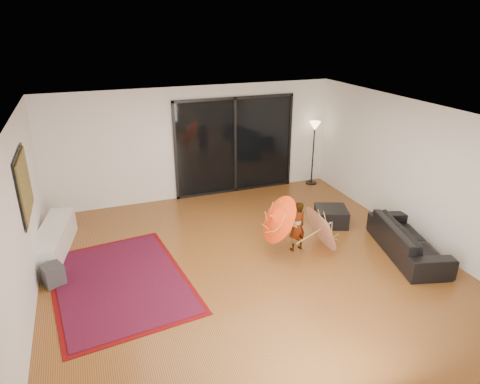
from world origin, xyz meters
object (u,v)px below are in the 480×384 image
ottoman (331,216)px  child (297,226)px  sofa (408,239)px  media_console (54,240)px

ottoman → child: child is taller
sofa → child: 2.08m
media_console → sofa: (6.20, -2.36, 0.04)m
media_console → child: 4.58m
sofa → child: size_ratio=2.05×
sofa → ottoman: sofa is taller
media_console → ottoman: (5.52, -0.79, -0.07)m
sofa → child: bearing=80.4°
sofa → media_console: bearing=84.0°
child → ottoman: bearing=-159.0°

